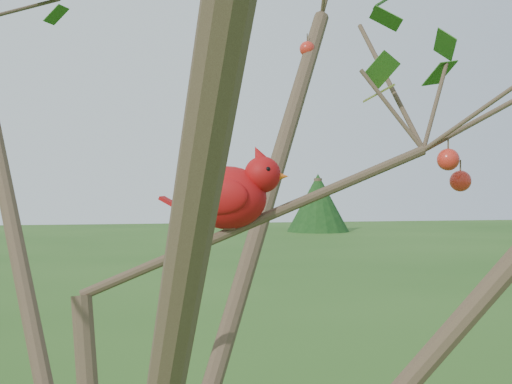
% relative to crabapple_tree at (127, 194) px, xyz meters
% --- Properties ---
extents(crabapple_tree, '(2.35, 2.05, 2.95)m').
position_rel_crabapple_tree_xyz_m(crabapple_tree, '(0.00, 0.00, 0.00)').
color(crabapple_tree, '#3E2C21').
rests_on(crabapple_tree, ground).
extents(cardinal, '(0.22, 0.15, 0.16)m').
position_rel_crabapple_tree_xyz_m(cardinal, '(0.18, 0.10, -0.00)').
color(cardinal, '#A20D0F').
rests_on(cardinal, ground).
extents(distant_trees, '(37.98, 12.72, 3.00)m').
position_rel_crabapple_tree_xyz_m(distant_trees, '(-2.85, 24.48, -0.74)').
color(distant_trees, '#3E2C21').
rests_on(distant_trees, ground).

